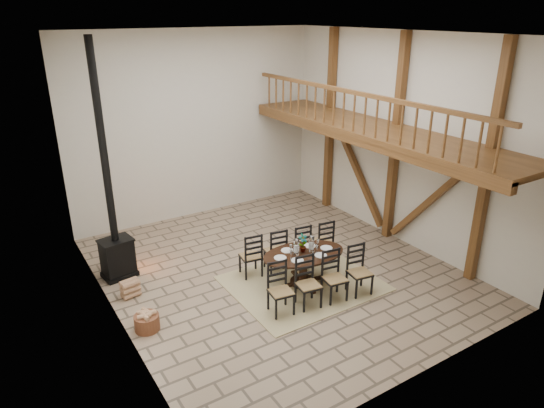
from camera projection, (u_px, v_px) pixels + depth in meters
ground at (277, 270)px, 10.82m from camera, size 8.00×8.00×0.00m
room_shell at (324, 131)px, 10.29m from camera, size 7.02×8.02×5.01m
rug at (303, 283)px, 10.29m from camera, size 3.00×2.50×0.02m
dining_table at (303, 268)px, 10.16m from camera, size 2.45×2.27×1.14m
wood_stove at (114, 229)px, 10.18m from camera, size 0.75×0.61×5.00m
log_basket at (147, 322)px, 8.77m from camera, size 0.45×0.45×0.37m
log_stack at (130, 288)px, 9.77m from camera, size 0.39×0.29×0.37m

